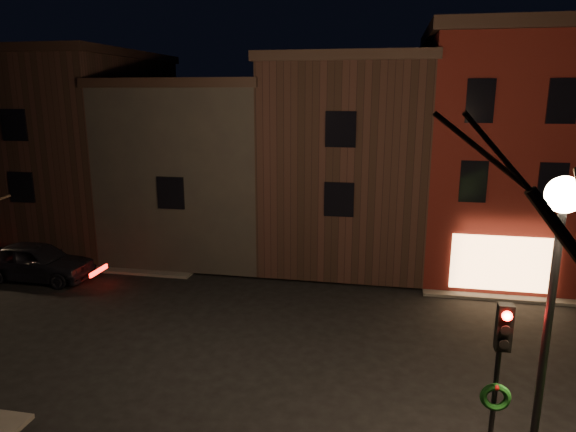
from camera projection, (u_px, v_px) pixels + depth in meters
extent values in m
plane|color=black|center=(274.00, 343.00, 16.63)|extent=(120.00, 120.00, 0.00)
cube|color=#2D2B28|center=(77.00, 198.00, 39.44)|extent=(30.00, 30.00, 0.12)
cube|color=#4E110E|center=(493.00, 157.00, 23.01)|extent=(6.00, 8.00, 10.00)
cube|color=black|center=(505.00, 33.00, 21.78)|extent=(6.50, 8.50, 0.50)
cube|color=#E9A869|center=(504.00, 264.00, 20.01)|extent=(4.00, 0.12, 2.20)
cube|color=black|center=(349.00, 161.00, 25.30)|extent=(7.00, 10.00, 9.00)
cube|color=black|center=(352.00, 62.00, 24.20)|extent=(7.30, 10.30, 0.40)
cube|color=black|center=(210.00, 167.00, 26.77)|extent=(7.50, 10.00, 8.00)
cube|color=black|center=(207.00, 84.00, 25.79)|extent=(7.80, 10.30, 0.40)
cube|color=black|center=(83.00, 150.00, 27.95)|extent=(7.00, 10.00, 9.50)
cube|color=black|center=(74.00, 55.00, 26.79)|extent=(7.30, 10.30, 0.40)
cylinder|color=black|center=(542.00, 372.00, 9.02)|extent=(0.14, 0.14, 6.00)
sphere|color=#FFD18C|center=(565.00, 195.00, 8.28)|extent=(0.60, 0.60, 0.60)
cylinder|color=black|center=(494.00, 399.00, 9.94)|extent=(0.10, 0.10, 4.00)
cube|color=black|center=(504.00, 327.00, 9.39)|extent=(0.28, 0.22, 0.90)
cylinder|color=#FF0C07|center=(507.00, 316.00, 9.21)|extent=(0.18, 0.06, 0.18)
cylinder|color=black|center=(505.00, 330.00, 9.28)|extent=(0.18, 0.06, 0.18)
cylinder|color=black|center=(504.00, 344.00, 9.35)|extent=(0.18, 0.06, 0.18)
torus|color=#0C380F|center=(495.00, 397.00, 9.83)|extent=(0.58, 0.14, 0.58)
sphere|color=#990C0C|center=(497.00, 387.00, 9.76)|extent=(0.12, 0.12, 0.12)
imported|color=black|center=(36.00, 261.00, 22.12)|extent=(4.93, 2.02, 1.67)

